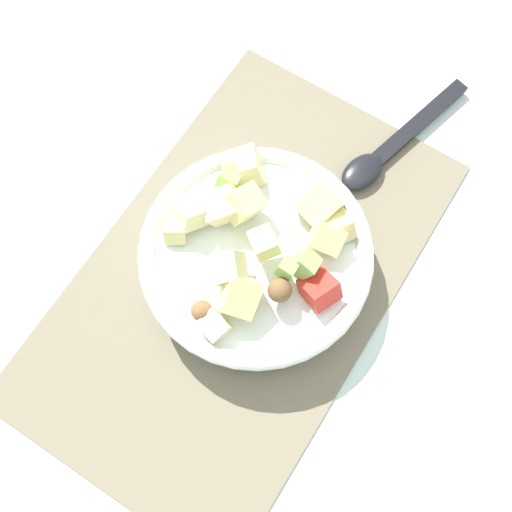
% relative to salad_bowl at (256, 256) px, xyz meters
% --- Properties ---
extents(ground_plane, '(2.40, 2.40, 0.00)m').
position_rel_salad_bowl_xyz_m(ground_plane, '(0.02, -0.01, -0.04)').
color(ground_plane, silver).
extents(placemat, '(0.51, 0.30, 0.01)m').
position_rel_salad_bowl_xyz_m(placemat, '(0.02, -0.01, -0.04)').
color(placemat, '#756B56').
rests_on(placemat, ground_plane).
extents(salad_bowl, '(0.24, 0.24, 0.10)m').
position_rel_salad_bowl_xyz_m(salad_bowl, '(0.00, 0.00, 0.00)').
color(salad_bowl, white).
rests_on(salad_bowl, placemat).
extents(serving_spoon, '(0.20, 0.08, 0.01)m').
position_rel_salad_bowl_xyz_m(serving_spoon, '(-0.20, 0.05, -0.03)').
color(serving_spoon, black).
rests_on(serving_spoon, placemat).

